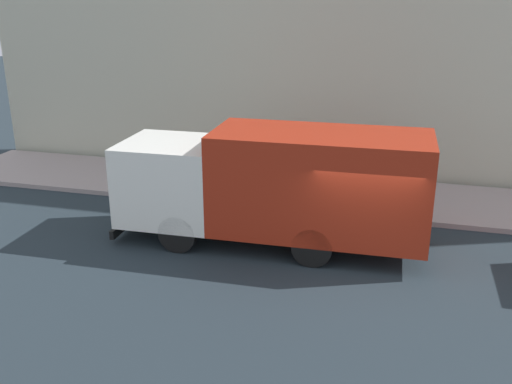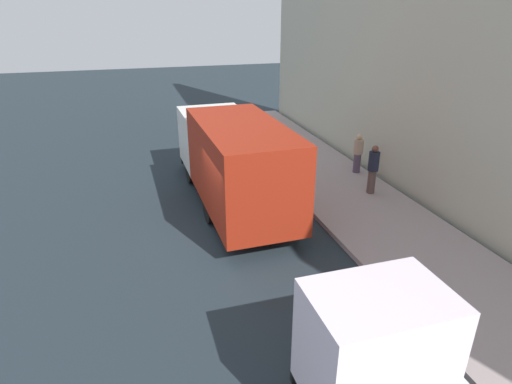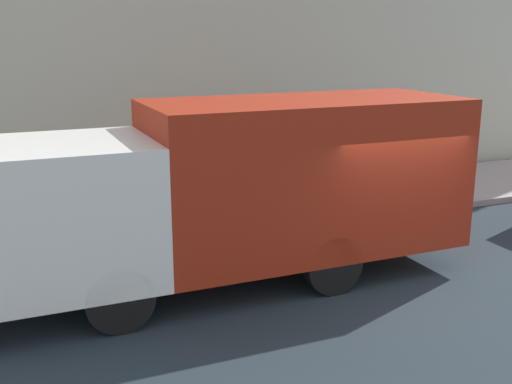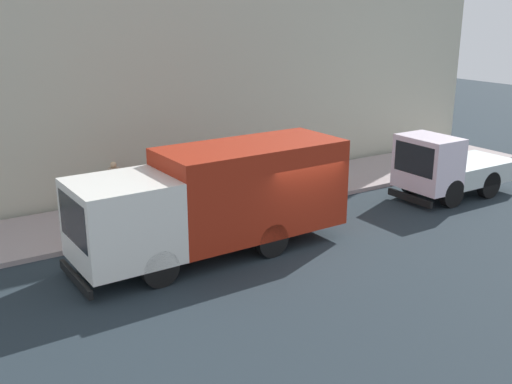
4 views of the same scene
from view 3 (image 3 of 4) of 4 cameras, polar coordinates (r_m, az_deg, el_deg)
ground at (r=11.25m, az=11.99°, el=-7.63°), size 80.00×80.00×0.00m
sidewalk at (r=15.27m, az=1.92°, el=-1.08°), size 3.72×30.00×0.15m
large_utility_truck at (r=10.30m, az=-1.18°, el=0.61°), size 2.56×8.15×3.10m
pedestrian_walking at (r=15.31m, az=-12.25°, el=2.12°), size 0.47×0.47×1.58m
pedestrian_standing at (r=15.22m, az=-4.46°, el=2.74°), size 0.52×0.52×1.77m
traffic_cone_orange at (r=12.53m, az=-20.24°, el=-3.80°), size 0.39×0.39×0.56m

